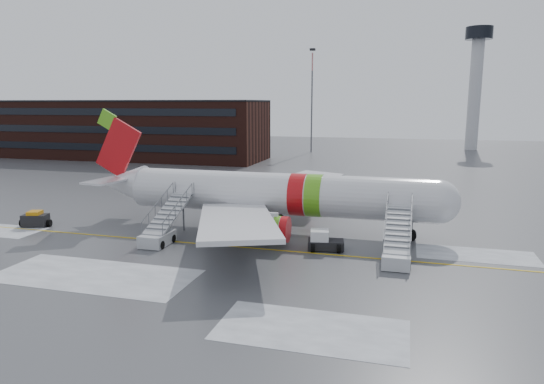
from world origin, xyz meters
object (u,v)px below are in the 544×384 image
(pushback_tug, at_px, (324,241))
(airstair_aft, at_px, (162,230))
(airliner, at_px, (268,194))
(airstair_fwd, at_px, (397,249))
(baggage_tractor, at_px, (35,220))

(pushback_tug, bearing_deg, airstair_aft, -173.30)
(airliner, xyz_separation_m, airstair_fwd, (11.88, -6.54, -2.35))
(airstair_aft, xyz_separation_m, baggage_tractor, (-14.36, 1.64, -0.42))
(baggage_tractor, bearing_deg, airstair_fwd, -2.77)
(airstair_aft, height_order, baggage_tractor, airstair_aft)
(airstair_fwd, relative_size, airstair_aft, 1.00)
(airstair_aft, bearing_deg, airliner, 40.91)
(baggage_tractor, bearing_deg, pushback_tug, -0.07)
(airstair_aft, xyz_separation_m, pushback_tug, (13.64, 1.60, -0.34))
(airstair_fwd, relative_size, pushback_tug, 2.49)
(airliner, bearing_deg, pushback_tug, -38.97)
(airstair_fwd, distance_m, baggage_tractor, 33.82)
(airstair_fwd, xyz_separation_m, baggage_tractor, (-33.78, 1.64, -0.42))
(pushback_tug, distance_m, baggage_tractor, 28.00)
(airliner, bearing_deg, airstair_aft, -139.09)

